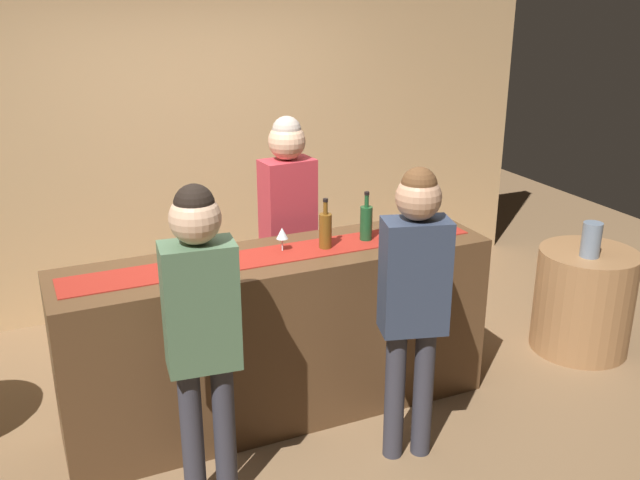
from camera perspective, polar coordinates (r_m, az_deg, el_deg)
name	(u,v)px	position (r m, az deg, el deg)	size (l,w,h in m)	color
ground_plane	(281,410)	(4.56, -3.12, -13.34)	(10.00, 10.00, 0.00)	brown
back_wall	(189,124)	(5.73, -10.37, 9.08)	(6.00, 0.12, 2.90)	tan
bar_counter	(279,336)	(4.30, -3.25, -7.60)	(2.53, 0.60, 1.03)	#543821
counter_runner_cloth	(278,254)	(4.09, -3.39, -1.14)	(2.41, 0.28, 0.01)	maroon
wine_bottle_green	(366,222)	(4.28, 3.69, 1.41)	(0.07, 0.07, 0.30)	#194723
wine_bottle_amber	(325,230)	(4.14, 0.43, 0.80)	(0.07, 0.07, 0.30)	brown
wine_glass_near_customer	(224,241)	(4.02, -7.68, -0.06)	(0.07, 0.07, 0.14)	silver
wine_glass_mid_counter	(282,234)	(4.10, -3.03, 0.47)	(0.07, 0.07, 0.14)	silver
wine_glass_far_end	(425,221)	(4.36, 8.35, 1.52)	(0.07, 0.07, 0.14)	silver
bartender	(288,215)	(4.69, -2.56, 1.99)	(0.36, 0.24, 1.71)	#26262B
customer_sipping	(414,287)	(3.73, 7.49, -3.76)	(0.38, 0.28, 1.65)	#33333D
customer_browsing	(201,318)	(3.38, -9.42, -6.14)	(0.36, 0.23, 1.67)	#33333D
round_side_table	(583,300)	(5.41, 20.21, -4.53)	(0.68, 0.68, 0.74)	#996B42
vase_on_side_table	(591,240)	(5.15, 20.77, 0.02)	(0.13, 0.13, 0.24)	slate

